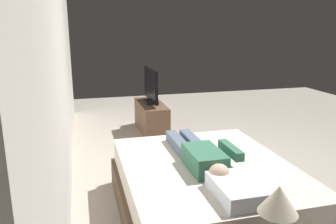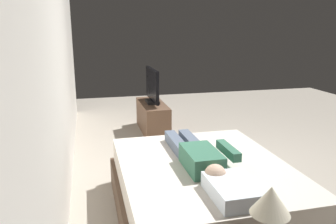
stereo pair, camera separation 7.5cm
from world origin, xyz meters
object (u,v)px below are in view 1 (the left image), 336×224
remote (233,152)px  lamp (279,201)px  tv (151,87)px  person (201,155)px  bed (206,191)px  tv_stand (151,117)px  pillow (238,189)px

remote → lamp: 1.53m
remote → tv: tv is taller
person → tv: bearing=-2.4°
person → lamp: size_ratio=3.00×
tv → bed: bearing=178.6°
person → lamp: 1.30m
person → remote: person is taller
lamp → person: bearing=-1.4°
person → tv: (2.75, -0.12, 0.16)m
tv_stand → tv: bearing=0.0°
bed → tv_stand: 2.78m
person → remote: 0.44m
person → lamp: lamp is taller
pillow → person: 0.67m
tv → person: bearing=177.6°
bed → tv: bearing=-1.4°
bed → person: 0.36m
remote → lamp: (-1.43, 0.44, 0.30)m
bed → lamp: lamp is taller
pillow → remote: (0.81, -0.36, -0.05)m
person → bed: bearing=-120.8°
bed → tv_stand: bed is taller
pillow → person: size_ratio=0.38×
person → tv_stand: bearing=-2.4°
remote → lamp: size_ratio=0.36×
pillow → tv: bearing=-1.1°
bed → pillow: bearing=-180.0°
bed → person: (0.03, 0.05, 0.36)m
person → remote: (0.15, -0.40, -0.07)m
tv → tv_stand: bearing=0.0°
lamp → bed: bearing=-3.6°
bed → person: size_ratio=1.51×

